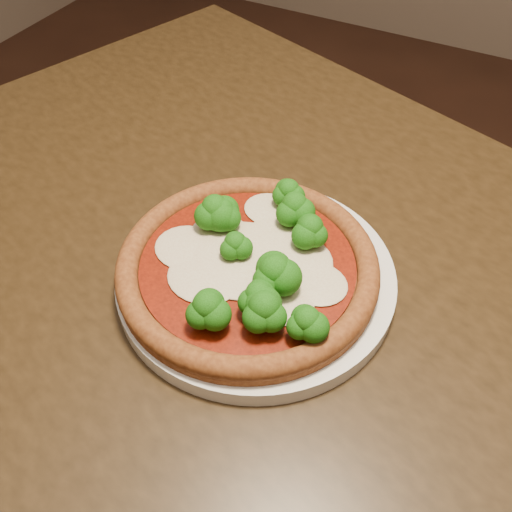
% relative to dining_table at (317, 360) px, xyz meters
% --- Properties ---
extents(floor, '(4.00, 4.00, 0.00)m').
position_rel_dining_table_xyz_m(floor, '(-0.03, 0.18, -0.65)').
color(floor, black).
rests_on(floor, ground).
extents(dining_table, '(1.40, 1.11, 0.75)m').
position_rel_dining_table_xyz_m(dining_table, '(0.00, 0.00, 0.00)').
color(dining_table, black).
rests_on(dining_table, floor).
extents(plate, '(0.28, 0.28, 0.02)m').
position_rel_dining_table_xyz_m(plate, '(-0.07, -0.01, 0.11)').
color(plate, silver).
rests_on(plate, dining_table).
extents(pizza, '(0.26, 0.26, 0.06)m').
position_rel_dining_table_xyz_m(pizza, '(-0.08, -0.01, 0.14)').
color(pizza, brown).
rests_on(pizza, plate).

